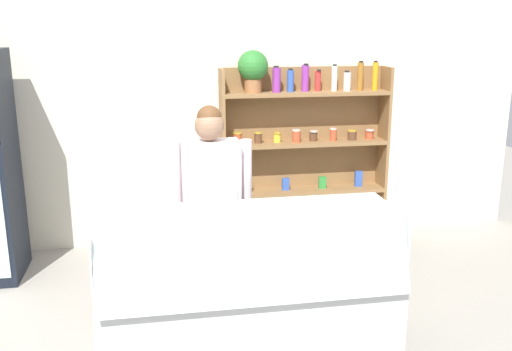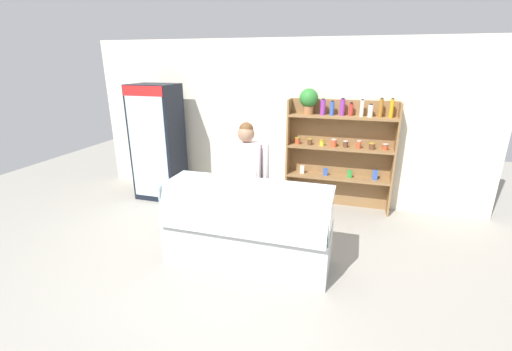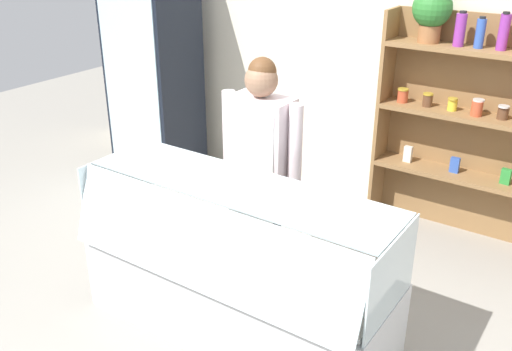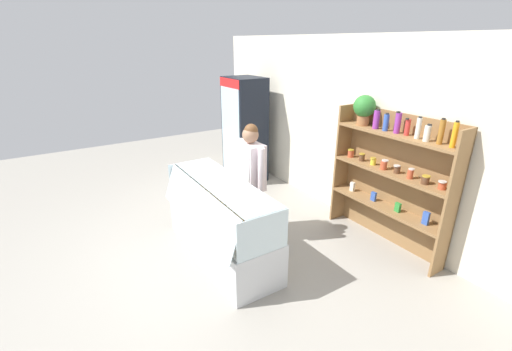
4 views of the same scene
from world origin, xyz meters
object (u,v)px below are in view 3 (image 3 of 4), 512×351
(drinks_fridge, at_px, (154,76))
(shelving_unit, at_px, (482,107))
(shop_clerk, at_px, (261,158))
(deli_display_case, at_px, (235,289))

(drinks_fridge, relative_size, shelving_unit, 1.02)
(drinks_fridge, xyz_separation_m, shelving_unit, (2.99, 0.41, 0.11))
(shop_clerk, bearing_deg, drinks_fridge, 151.50)
(shop_clerk, bearing_deg, deli_display_case, -71.59)
(deli_display_case, relative_size, shop_clerk, 1.20)
(shelving_unit, distance_m, deli_display_case, 2.34)
(shelving_unit, distance_m, shop_clerk, 1.80)
(drinks_fridge, xyz_separation_m, shop_clerk, (1.98, -1.07, -0.03))
(shelving_unit, relative_size, shop_clerk, 1.20)
(drinks_fridge, distance_m, shop_clerk, 2.25)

